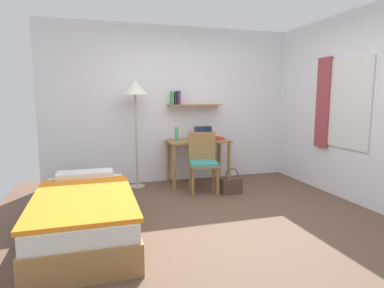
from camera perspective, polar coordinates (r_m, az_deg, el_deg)
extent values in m
plane|color=brown|center=(3.95, 4.89, -13.23)|extent=(5.28, 5.28, 0.00)
cube|color=white|center=(5.60, -2.67, 6.80)|extent=(4.40, 0.05, 2.60)
cube|color=#9E703D|center=(5.55, 0.49, 6.81)|extent=(0.92, 0.22, 0.02)
cube|color=#4CA856|center=(5.46, -3.50, 8.03)|extent=(0.02, 0.16, 0.22)
cube|color=#333338|center=(5.47, -3.06, 7.89)|extent=(0.02, 0.16, 0.19)
cube|color=#333338|center=(5.48, -2.68, 8.03)|extent=(0.03, 0.17, 0.22)
cube|color=purple|center=(5.49, -2.29, 8.10)|extent=(0.03, 0.17, 0.23)
cube|color=white|center=(4.81, 28.22, 5.57)|extent=(0.05, 4.40, 2.60)
cube|color=silver|center=(4.99, 25.67, 6.38)|extent=(0.02, 0.78, 1.24)
cube|color=white|center=(4.99, 25.74, 6.37)|extent=(0.01, 0.72, 1.18)
cube|color=#993D42|center=(5.35, 21.85, 6.68)|extent=(0.03, 0.28, 1.34)
cube|color=#9E703D|center=(3.63, -18.12, -13.26)|extent=(0.94, 1.85, 0.28)
cube|color=silver|center=(3.55, -18.28, -9.95)|extent=(0.90, 1.79, 0.16)
cube|color=orange|center=(3.42, -18.40, -8.93)|extent=(0.96, 1.52, 0.04)
cube|color=white|center=(4.21, -18.15, -5.25)|extent=(0.66, 0.28, 0.10)
cube|color=#9E703D|center=(5.42, 1.08, 0.54)|extent=(1.02, 0.54, 0.03)
cylinder|color=#9E703D|center=(5.15, -3.09, -4.01)|extent=(0.06, 0.06, 0.70)
cylinder|color=#9E703D|center=(5.44, 6.44, -3.39)|extent=(0.06, 0.06, 0.70)
cylinder|color=#9E703D|center=(5.57, -4.18, -3.08)|extent=(0.06, 0.06, 0.70)
cylinder|color=#9E703D|center=(5.84, 4.73, -2.55)|extent=(0.06, 0.06, 0.70)
cube|color=#9E703D|center=(4.93, 2.06, -3.67)|extent=(0.50, 0.48, 0.03)
cube|color=teal|center=(4.92, 2.06, -3.32)|extent=(0.46, 0.45, 0.04)
cube|color=#9E703D|center=(5.06, 1.76, -0.33)|extent=(0.42, 0.11, 0.43)
cylinder|color=#9E703D|center=(4.79, 0.16, -6.71)|extent=(0.04, 0.04, 0.41)
cylinder|color=#9E703D|center=(4.84, 4.52, -6.56)|extent=(0.04, 0.04, 0.41)
cylinder|color=#9E703D|center=(5.12, -0.29, -5.72)|extent=(0.04, 0.04, 0.41)
cylinder|color=#9E703D|center=(5.17, 3.79, -5.59)|extent=(0.04, 0.04, 0.41)
cylinder|color=#B2A893|center=(5.37, -9.49, -7.30)|extent=(0.24, 0.24, 0.02)
cylinder|color=#B2A893|center=(5.22, -9.69, 0.52)|extent=(0.03, 0.03, 1.45)
cone|color=silver|center=(5.18, -9.92, 9.72)|extent=(0.39, 0.39, 0.22)
cube|color=#2D2D33|center=(5.44, 2.27, 0.79)|extent=(0.32, 0.24, 0.01)
cube|color=#2D2D33|center=(5.50, 2.02, 2.02)|extent=(0.32, 0.10, 0.21)
cube|color=black|center=(5.49, 2.04, 2.00)|extent=(0.28, 0.08, 0.18)
cylinder|color=#42A87F|center=(5.30, -2.72, 1.74)|extent=(0.06, 0.06, 0.22)
cube|color=#D13D38|center=(5.52, 4.38, 0.95)|extent=(0.17, 0.20, 0.02)
cube|color=#D13D38|center=(5.52, 4.52, 1.18)|extent=(0.17, 0.24, 0.02)
cube|color=#4C382D|center=(4.97, 6.90, -7.29)|extent=(0.31, 0.13, 0.23)
torus|color=#4C382D|center=(4.93, 6.93, -5.42)|extent=(0.22, 0.02, 0.22)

